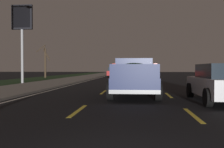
{
  "coord_description": "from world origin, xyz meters",
  "views": [
    {
      "loc": [
        -2.98,
        -0.09,
        1.36
      ],
      "look_at": [
        9.97,
        1.11,
        1.08
      ],
      "focal_mm": 41.14,
      "sensor_mm": 36.0,
      "label": 1
    }
  ],
  "objects_px": {
    "pickup_truck": "(134,76)",
    "bare_tree_far": "(45,62)",
    "gas_price_sign": "(22,24)",
    "sedan_white": "(221,83)",
    "sedan_red": "(114,72)"
  },
  "relations": [
    {
      "from": "bare_tree_far",
      "to": "gas_price_sign",
      "type": "bearing_deg",
      "value": -167.81
    },
    {
      "from": "sedan_red",
      "to": "bare_tree_far",
      "type": "bearing_deg",
      "value": 108.97
    },
    {
      "from": "gas_price_sign",
      "to": "pickup_truck",
      "type": "bearing_deg",
      "value": -133.51
    },
    {
      "from": "sedan_red",
      "to": "gas_price_sign",
      "type": "xyz_separation_m",
      "value": [
        -17.98,
        6.8,
        4.53
      ]
    },
    {
      "from": "pickup_truck",
      "to": "bare_tree_far",
      "type": "height_order",
      "value": "bare_tree_far"
    },
    {
      "from": "pickup_truck",
      "to": "bare_tree_far",
      "type": "bearing_deg",
      "value": 28.72
    },
    {
      "from": "sedan_red",
      "to": "bare_tree_far",
      "type": "height_order",
      "value": "bare_tree_far"
    },
    {
      "from": "sedan_red",
      "to": "gas_price_sign",
      "type": "bearing_deg",
      "value": 159.29
    },
    {
      "from": "sedan_red",
      "to": "sedan_white",
      "type": "bearing_deg",
      "value": -167.07
    },
    {
      "from": "gas_price_sign",
      "to": "bare_tree_far",
      "type": "bearing_deg",
      "value": 12.19
    },
    {
      "from": "sedan_white",
      "to": "gas_price_sign",
      "type": "xyz_separation_m",
      "value": [
        11.61,
        13.59,
        4.53
      ]
    },
    {
      "from": "pickup_truck",
      "to": "sedan_white",
      "type": "relative_size",
      "value": 1.24
    },
    {
      "from": "pickup_truck",
      "to": "gas_price_sign",
      "type": "distance_m",
      "value": 14.56
    },
    {
      "from": "sedan_white",
      "to": "bare_tree_far",
      "type": "height_order",
      "value": "bare_tree_far"
    },
    {
      "from": "pickup_truck",
      "to": "sedan_white",
      "type": "bearing_deg",
      "value": -120.2
    }
  ]
}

